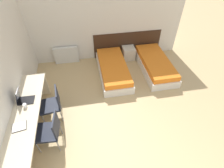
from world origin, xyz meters
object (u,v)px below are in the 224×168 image
at_px(chair_near_notebook, 50,130).
at_px(nightstand, 128,53).
at_px(laptop, 24,99).
at_px(bed_near_window, 113,69).
at_px(chair_near_laptop, 52,103).
at_px(bed_near_door, 155,65).

bearing_deg(chair_near_notebook, nightstand, 55.11).
bearing_deg(laptop, chair_near_notebook, -50.81).
distance_m(bed_near_window, nightstand, 1.05).
distance_m(chair_near_laptop, laptop, 0.63).
xyz_separation_m(nightstand, chair_near_notebook, (-2.41, -2.91, 0.28)).
bearing_deg(laptop, bed_near_door, 22.68).
distance_m(nightstand, laptop, 3.74).
relative_size(chair_near_laptop, chair_near_notebook, 1.00).
bearing_deg(bed_near_door, laptop, -158.55).
height_order(bed_near_window, chair_near_notebook, chair_near_notebook).
xyz_separation_m(bed_near_window, chair_near_notebook, (-1.72, -2.12, 0.30)).
xyz_separation_m(nightstand, laptop, (-2.95, -2.22, 0.60)).
distance_m(nightstand, chair_near_notebook, 3.79).
relative_size(bed_near_door, chair_near_laptop, 2.23).
bearing_deg(nightstand, laptop, -143.00).
height_order(chair_near_notebook, laptop, laptop).
height_order(bed_near_door, chair_near_notebook, chair_near_notebook).
distance_m(bed_near_window, laptop, 2.74).
distance_m(bed_near_window, chair_near_notebook, 2.74).
bearing_deg(laptop, bed_near_window, 33.68).
bearing_deg(nightstand, chair_near_notebook, -129.69).
bearing_deg(bed_near_window, chair_near_notebook, -129.03).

